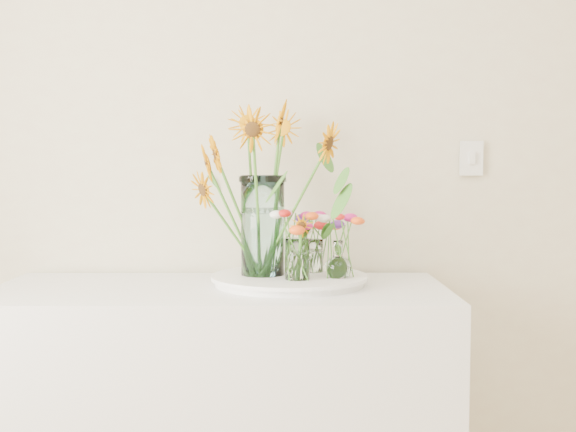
# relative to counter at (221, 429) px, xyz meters

# --- Properties ---
(counter) EXTENTS (1.40, 0.60, 0.90)m
(counter) POSITION_rel_counter_xyz_m (0.00, 0.00, 0.00)
(counter) COLOR white
(counter) RESTS_ON ground_plane
(tray) EXTENTS (0.47, 0.47, 0.02)m
(tray) POSITION_rel_counter_xyz_m (0.21, 0.05, 0.46)
(tray) COLOR white
(tray) RESTS_ON counter
(mason_jar) EXTENTS (0.17, 0.17, 0.32)m
(mason_jar) POSITION_rel_counter_xyz_m (0.13, 0.06, 0.63)
(mason_jar) COLOR #B4E7EF
(mason_jar) RESTS_ON tray
(sunflower_bouquet) EXTENTS (0.96, 0.96, 0.55)m
(sunflower_bouquet) POSITION_rel_counter_xyz_m (0.13, 0.06, 0.75)
(sunflower_bouquet) COLOR orange
(sunflower_bouquet) RESTS_ON tray
(small_vase_a) EXTENTS (0.09, 0.09, 0.13)m
(small_vase_a) POSITION_rel_counter_xyz_m (0.24, -0.04, 0.54)
(small_vase_a) COLOR white
(small_vase_a) RESTS_ON tray
(wildflower_posy_a) EXTENTS (0.19, 0.19, 0.22)m
(wildflower_posy_a) POSITION_rel_counter_xyz_m (0.24, -0.04, 0.58)
(wildflower_posy_a) COLOR #FF5516
(wildflower_posy_a) RESTS_ON tray
(small_vase_b) EXTENTS (0.11, 0.11, 0.12)m
(small_vase_b) POSITION_rel_counter_xyz_m (0.36, -0.01, 0.54)
(small_vase_b) COLOR white
(small_vase_b) RESTS_ON tray
(wildflower_posy_b) EXTENTS (0.19, 0.19, 0.21)m
(wildflower_posy_b) POSITION_rel_counter_xyz_m (0.36, -0.01, 0.58)
(wildflower_posy_b) COLOR #FF5516
(wildflower_posy_b) RESTS_ON tray
(small_vase_c) EXTENTS (0.08, 0.08, 0.11)m
(small_vase_c) POSITION_rel_counter_xyz_m (0.29, 0.12, 0.53)
(small_vase_c) COLOR white
(small_vase_c) RESTS_ON tray
(wildflower_posy_c) EXTENTS (0.21, 0.21, 0.20)m
(wildflower_posy_c) POSITION_rel_counter_xyz_m (0.29, 0.12, 0.58)
(wildflower_posy_c) COLOR #FF5516
(wildflower_posy_c) RESTS_ON tray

